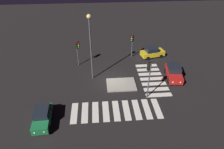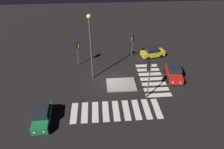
{
  "view_description": "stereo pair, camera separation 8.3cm",
  "coord_description": "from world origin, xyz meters",
  "px_view_note": "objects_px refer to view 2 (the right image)",
  "views": [
    {
      "loc": [
        -1.8,
        -21.98,
        15.81
      ],
      "look_at": [
        0.0,
        0.0,
        1.0
      ],
      "focal_mm": 32.46,
      "sensor_mm": 36.0,
      "label": 1
    },
    {
      "loc": [
        -1.72,
        -21.98,
        15.81
      ],
      "look_at": [
        0.0,
        0.0,
        1.0
      ],
      "focal_mm": 32.46,
      "sensor_mm": 36.0,
      "label": 2
    }
  ],
  "objects_px": {
    "traffic_island": "(121,85)",
    "car_yellow": "(152,52)",
    "traffic_light_east": "(149,72)",
    "traffic_light_west": "(78,48)",
    "car_red": "(174,72)",
    "street_lamp": "(90,38)",
    "car_green": "(42,116)",
    "traffic_light_north": "(132,41)"
  },
  "relations": [
    {
      "from": "car_green",
      "to": "traffic_light_west",
      "type": "relative_size",
      "value": 1.0
    },
    {
      "from": "car_green",
      "to": "street_lamp",
      "type": "height_order",
      "value": "street_lamp"
    },
    {
      "from": "traffic_light_east",
      "to": "car_red",
      "type": "bearing_deg",
      "value": -97.84
    },
    {
      "from": "car_yellow",
      "to": "traffic_light_north",
      "type": "bearing_deg",
      "value": 165.41
    },
    {
      "from": "traffic_island",
      "to": "traffic_light_north",
      "type": "xyz_separation_m",
      "value": [
        2.49,
        7.29,
        2.8
      ]
    },
    {
      "from": "car_green",
      "to": "traffic_light_west",
      "type": "distance_m",
      "value": 11.8
    },
    {
      "from": "car_green",
      "to": "car_red",
      "type": "distance_m",
      "value": 17.44
    },
    {
      "from": "traffic_light_north",
      "to": "traffic_light_east",
      "type": "height_order",
      "value": "traffic_light_east"
    },
    {
      "from": "traffic_island",
      "to": "street_lamp",
      "type": "xyz_separation_m",
      "value": [
        -3.67,
        1.91,
        5.78
      ]
    },
    {
      "from": "car_green",
      "to": "car_red",
      "type": "relative_size",
      "value": 0.9
    },
    {
      "from": "car_yellow",
      "to": "car_red",
      "type": "xyz_separation_m",
      "value": [
        1.43,
        -6.05,
        0.08
      ]
    },
    {
      "from": "car_yellow",
      "to": "car_green",
      "type": "height_order",
      "value": "car_green"
    },
    {
      "from": "car_red",
      "to": "street_lamp",
      "type": "bearing_deg",
      "value": -85.92
    },
    {
      "from": "car_green",
      "to": "traffic_light_east",
      "type": "xyz_separation_m",
      "value": [
        11.48,
        3.18,
        2.79
      ]
    },
    {
      "from": "car_yellow",
      "to": "car_green",
      "type": "distance_m",
      "value": 19.49
    },
    {
      "from": "traffic_light_north",
      "to": "car_yellow",
      "type": "bearing_deg",
      "value": 118.21
    },
    {
      "from": "car_red",
      "to": "traffic_light_east",
      "type": "height_order",
      "value": "traffic_light_east"
    },
    {
      "from": "car_red",
      "to": "street_lamp",
      "type": "height_order",
      "value": "street_lamp"
    },
    {
      "from": "car_green",
      "to": "traffic_light_east",
      "type": "distance_m",
      "value": 12.24
    },
    {
      "from": "traffic_light_east",
      "to": "traffic_island",
      "type": "bearing_deg",
      "value": 0.34
    },
    {
      "from": "car_red",
      "to": "traffic_light_east",
      "type": "distance_m",
      "value": 6.45
    },
    {
      "from": "traffic_light_east",
      "to": "traffic_light_north",
      "type": "bearing_deg",
      "value": -45.32
    },
    {
      "from": "traffic_light_east",
      "to": "traffic_light_west",
      "type": "bearing_deg",
      "value": -0.31
    },
    {
      "from": "car_red",
      "to": "traffic_light_west",
      "type": "height_order",
      "value": "traffic_light_west"
    },
    {
      "from": "traffic_light_east",
      "to": "traffic_light_west",
      "type": "distance_m",
      "value": 11.59
    },
    {
      "from": "traffic_island",
      "to": "street_lamp",
      "type": "bearing_deg",
      "value": 152.51
    },
    {
      "from": "traffic_light_north",
      "to": "traffic_light_west",
      "type": "relative_size",
      "value": 0.99
    },
    {
      "from": "traffic_island",
      "to": "car_green",
      "type": "xyz_separation_m",
      "value": [
        -8.78,
        -5.71,
        0.72
      ]
    },
    {
      "from": "car_green",
      "to": "traffic_light_west",
      "type": "xyz_separation_m",
      "value": [
        3.12,
        11.19,
        2.11
      ]
    },
    {
      "from": "traffic_light_east",
      "to": "street_lamp",
      "type": "distance_m",
      "value": 8.09
    },
    {
      "from": "car_yellow",
      "to": "traffic_island",
      "type": "bearing_deg",
      "value": -141.83
    },
    {
      "from": "traffic_light_west",
      "to": "street_lamp",
      "type": "distance_m",
      "value": 5.04
    },
    {
      "from": "car_yellow",
      "to": "car_red",
      "type": "height_order",
      "value": "car_red"
    },
    {
      "from": "traffic_island",
      "to": "car_yellow",
      "type": "bearing_deg",
      "value": 50.91
    },
    {
      "from": "car_green",
      "to": "traffic_light_west",
      "type": "bearing_deg",
      "value": 161.65
    },
    {
      "from": "traffic_island",
      "to": "traffic_light_east",
      "type": "relative_size",
      "value": 0.79
    },
    {
      "from": "traffic_light_west",
      "to": "car_yellow",
      "type": "bearing_deg",
      "value": 52.45
    },
    {
      "from": "traffic_light_east",
      "to": "street_lamp",
      "type": "height_order",
      "value": "street_lamp"
    },
    {
      "from": "car_yellow",
      "to": "traffic_light_north",
      "type": "xyz_separation_m",
      "value": [
        -3.34,
        0.11,
        2.09
      ]
    },
    {
      "from": "car_green",
      "to": "traffic_light_east",
      "type": "bearing_deg",
      "value": 102.75
    },
    {
      "from": "traffic_light_west",
      "to": "street_lamp",
      "type": "bearing_deg",
      "value": -16.86
    },
    {
      "from": "traffic_island",
      "to": "car_green",
      "type": "height_order",
      "value": "car_green"
    }
  ]
}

